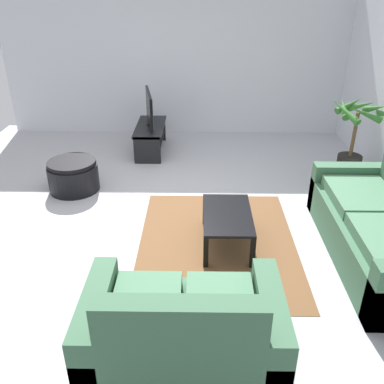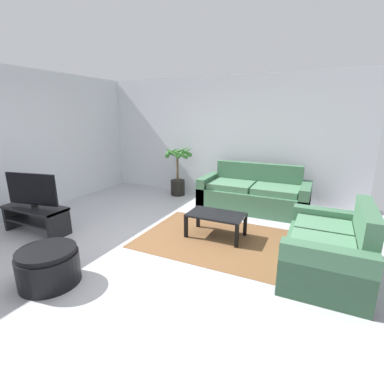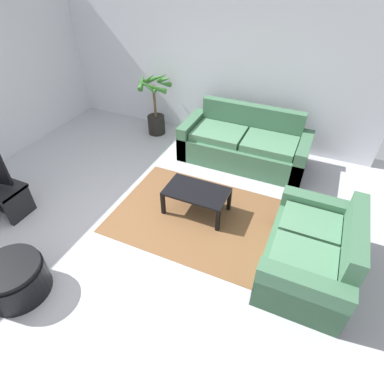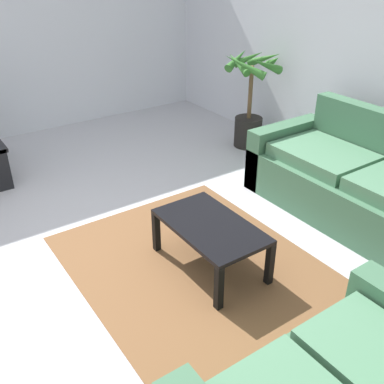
{
  "view_description": "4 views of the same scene",
  "coord_description": "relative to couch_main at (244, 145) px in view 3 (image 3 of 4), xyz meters",
  "views": [
    {
      "loc": [
        4.5,
        0.41,
        2.61
      ],
      "look_at": [
        0.3,
        0.35,
        0.43
      ],
      "focal_mm": 39.13,
      "sensor_mm": 36.0,
      "label": 1
    },
    {
      "loc": [
        2.11,
        -3.12,
        1.88
      ],
      "look_at": [
        0.28,
        0.71,
        0.69
      ],
      "focal_mm": 26.04,
      "sensor_mm": 36.0,
      "label": 2
    },
    {
      "loc": [
        1.98,
        -2.31,
        3.06
      ],
      "look_at": [
        0.69,
        0.58,
        0.46
      ],
      "focal_mm": 29.0,
      "sensor_mm": 36.0,
      "label": 3
    },
    {
      "loc": [
        2.89,
        -0.96,
        2.17
      ],
      "look_at": [
        0.53,
        0.67,
        0.6
      ],
      "focal_mm": 41.71,
      "sensor_mm": 36.0,
      "label": 4
    }
  ],
  "objects": [
    {
      "name": "area_rug",
      "position": [
        -0.21,
        -1.66,
        -0.3
      ],
      "size": [
        2.2,
        1.7,
        0.01
      ],
      "primitive_type": "cube",
      "color": "brown",
      "rests_on": "ground"
    },
    {
      "name": "couch_main",
      "position": [
        0.0,
        0.0,
        0.0
      ],
      "size": [
        2.12,
        0.9,
        0.9
      ],
      "color": "#3F6B4C",
      "rests_on": "ground"
    },
    {
      "name": "ground_plane",
      "position": [
        -0.9,
        -2.28,
        -0.3
      ],
      "size": [
        6.6,
        6.6,
        0.0
      ],
      "primitive_type": "plane",
      "color": "#B2B2B7"
    },
    {
      "name": "potted_palm",
      "position": [
        -1.87,
        0.27,
        0.25
      ],
      "size": [
        0.67,
        0.76,
        1.17
      ],
      "color": "black",
      "rests_on": "ground"
    },
    {
      "name": "coffee_table",
      "position": [
        -0.21,
        -1.56,
        0.02
      ],
      "size": [
        0.87,
        0.51,
        0.38
      ],
      "color": "black",
      "rests_on": "ground"
    },
    {
      "name": "wall_back",
      "position": [
        -0.9,
        0.72,
        1.05
      ],
      "size": [
        6.0,
        0.06,
        2.7
      ],
      "primitive_type": "cube",
      "color": "silver",
      "rests_on": "ground"
    },
    {
      "name": "couch_loveseat",
      "position": [
        1.37,
        -1.97,
        -0.01
      ],
      "size": [
        0.9,
        1.44,
        0.9
      ],
      "color": "#3F6B4C",
      "rests_on": "ground"
    },
    {
      "name": "ottoman",
      "position": [
        -1.49,
        -3.56,
        -0.09
      ],
      "size": [
        0.67,
        0.67,
        0.42
      ],
      "color": "black",
      "rests_on": "ground"
    }
  ]
}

